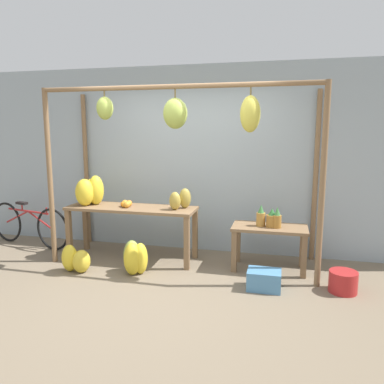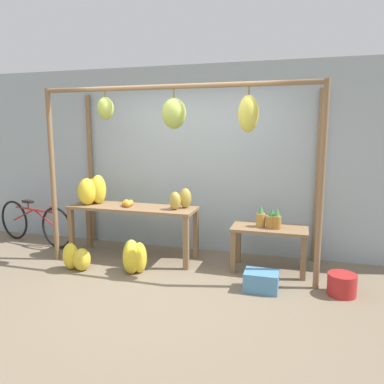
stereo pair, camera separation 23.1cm
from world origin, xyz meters
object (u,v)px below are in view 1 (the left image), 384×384
at_px(banana_pile_ground_left, 76,260).
at_px(blue_bucket, 343,282).
at_px(parked_bicycle, 29,224).
at_px(papaya_pile, 180,199).
at_px(banana_pile_on_table, 90,191).
at_px(banana_pile_ground_right, 135,258).
at_px(pineapple_cluster, 270,218).
at_px(orange_pile, 126,204).
at_px(fruit_crate_white, 264,280).

distance_m(banana_pile_ground_left, blue_bucket, 3.34).
xyz_separation_m(parked_bicycle, papaya_pile, (2.57, -0.14, 0.55)).
relative_size(banana_pile_on_table, banana_pile_ground_right, 1.10).
bearing_deg(parked_bicycle, pineapple_cluster, -2.48).
relative_size(banana_pile_on_table, orange_pile, 2.20).
height_order(banana_pile_ground_right, fruit_crate_white, banana_pile_ground_right).
distance_m(fruit_crate_white, blue_bucket, 0.90).
distance_m(blue_bucket, parked_bicycle, 4.72).
bearing_deg(banana_pile_ground_left, blue_bucket, 2.96).
xyz_separation_m(pineapple_cluster, fruit_crate_white, (-0.02, -0.64, -0.59)).
xyz_separation_m(banana_pile_on_table, fruit_crate_white, (2.56, -0.63, -0.85)).
bearing_deg(fruit_crate_white, blue_bucket, 8.44).
bearing_deg(blue_bucket, parked_bicycle, 171.78).
height_order(blue_bucket, parked_bicycle, parked_bicycle).
bearing_deg(pineapple_cluster, papaya_pile, 178.88).
xyz_separation_m(pineapple_cluster, blue_bucket, (0.87, -0.51, -0.58)).
relative_size(pineapple_cluster, fruit_crate_white, 0.84).
xyz_separation_m(banana_pile_on_table, pineapple_cluster, (2.58, 0.01, -0.26)).
xyz_separation_m(banana_pile_ground_left, parked_bicycle, (-1.33, 0.85, 0.18)).
bearing_deg(fruit_crate_white, parked_bicycle, 167.94).
bearing_deg(banana_pile_ground_right, banana_pile_on_table, 148.99).
xyz_separation_m(banana_pile_on_table, parked_bicycle, (-1.22, 0.17, -0.62)).
xyz_separation_m(fruit_crate_white, blue_bucket, (0.89, 0.13, 0.01)).
bearing_deg(pineapple_cluster, orange_pile, -179.08).
bearing_deg(fruit_crate_white, banana_pile_ground_left, -179.06).
relative_size(fruit_crate_white, blue_bucket, 1.21).
xyz_separation_m(orange_pile, fruit_crate_white, (1.98, -0.61, -0.70)).
height_order(fruit_crate_white, blue_bucket, blue_bucket).
relative_size(blue_bucket, papaya_pile, 0.97).
xyz_separation_m(orange_pile, papaya_pile, (0.78, 0.06, 0.09)).
height_order(fruit_crate_white, papaya_pile, papaya_pile).
bearing_deg(orange_pile, banana_pile_ground_left, -125.19).
height_order(orange_pile, pineapple_cluster, pineapple_cluster).
height_order(orange_pile, papaya_pile, papaya_pile).
bearing_deg(orange_pile, banana_pile_ground_right, -58.20).
relative_size(banana_pile_ground_left, papaya_pile, 1.33).
relative_size(orange_pile, parked_bicycle, 0.13).
bearing_deg(banana_pile_ground_left, banana_pile_on_table, 99.67).
height_order(banana_pile_ground_left, parked_bicycle, parked_bicycle).
height_order(pineapple_cluster, banana_pile_ground_right, pineapple_cluster).
relative_size(orange_pile, papaya_pile, 0.64).
relative_size(orange_pile, banana_pile_ground_right, 0.50).
relative_size(banana_pile_ground_right, papaya_pile, 1.29).
distance_m(banana_pile_ground_right, blue_bucket, 2.56).
bearing_deg(papaya_pile, orange_pile, -175.89).
xyz_separation_m(orange_pile, banana_pile_ground_right, (0.32, -0.51, -0.60)).
xyz_separation_m(banana_pile_ground_right, parked_bicycle, (-2.11, 0.71, 0.14)).
distance_m(pineapple_cluster, fruit_crate_white, 0.87).
bearing_deg(pineapple_cluster, banana_pile_on_table, -179.78).
bearing_deg(pineapple_cluster, fruit_crate_white, -91.89).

